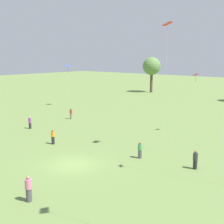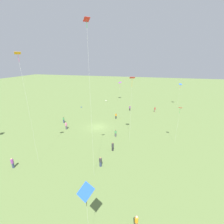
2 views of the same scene
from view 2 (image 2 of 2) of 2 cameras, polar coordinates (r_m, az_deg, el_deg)
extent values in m
plane|color=olive|center=(38.10, -5.51, -5.73)|extent=(240.00, 240.00, 0.00)
cylinder|color=#232328|center=(50.31, 6.80, 0.99)|extent=(0.44, 0.44, 0.77)
cylinder|color=purple|center=(50.09, 6.83, 1.78)|extent=(0.52, 0.52, 0.68)
sphere|color=tan|center=(49.95, 6.86, 2.28)|extent=(0.24, 0.24, 0.24)
cylinder|color=#333D5B|center=(29.29, -33.51, -16.58)|extent=(0.45, 0.45, 0.85)
cylinder|color=purple|center=(28.89, -33.79, -15.35)|extent=(0.53, 0.53, 0.66)
sphere|color=tan|center=(28.66, -33.96, -14.59)|extent=(0.24, 0.24, 0.24)
cylinder|color=#333D5B|center=(25.18, -4.38, -19.07)|extent=(0.53, 0.53, 0.87)
cylinder|color=#333338|center=(24.75, -4.42, -17.78)|extent=(0.62, 0.62, 0.55)
sphere|color=#A87A56|center=(24.51, -4.45, -17.04)|extent=(0.24, 0.24, 0.24)
cylinder|color=#4C4C51|center=(33.37, 1.36, -8.65)|extent=(0.53, 0.53, 0.84)
cylinder|color=#4C9956|center=(33.05, 1.37, -7.58)|extent=(0.62, 0.62, 0.56)
sphere|color=brown|center=(32.87, 1.37, -6.96)|extent=(0.24, 0.24, 0.24)
cylinder|color=#333D5B|center=(42.28, -17.91, -3.35)|extent=(0.37, 0.37, 0.92)
cylinder|color=#4C9956|center=(42.01, -18.02, -2.40)|extent=(0.44, 0.44, 0.59)
sphere|color=brown|center=(41.86, -18.07, -1.87)|extent=(0.24, 0.24, 0.24)
cylinder|color=#4C4C51|center=(38.30, -16.98, -5.63)|extent=(0.56, 0.56, 0.93)
cylinder|color=pink|center=(37.97, -17.10, -4.52)|extent=(0.66, 0.66, 0.68)
sphere|color=#A87A56|center=(37.80, -17.17, -3.88)|extent=(0.24, 0.24, 0.24)
cylinder|color=#232328|center=(43.03, 1.51, -2.00)|extent=(0.50, 0.50, 0.88)
cylinder|color=orange|center=(42.77, 1.52, -1.11)|extent=(0.58, 0.58, 0.55)
sphere|color=brown|center=(42.64, 1.52, -0.61)|extent=(0.24, 0.24, 0.24)
cylinder|color=#847056|center=(50.45, 15.96, 0.48)|extent=(0.46, 0.46, 0.88)
cylinder|color=#B72D2D|center=(50.23, 16.04, 1.27)|extent=(0.54, 0.54, 0.58)
sphere|color=brown|center=(50.11, 16.08, 1.72)|extent=(0.24, 0.24, 0.24)
cylinder|color=#232328|center=(28.68, 0.26, -13.81)|extent=(0.42, 0.42, 0.77)
cylinder|color=#333338|center=(28.28, 0.26, -12.57)|extent=(0.50, 0.50, 0.69)
sphere|color=brown|center=(28.04, 0.26, -11.76)|extent=(0.24, 0.24, 0.24)
cylinder|color=orange|center=(18.21, 9.30, -35.49)|extent=(0.39, 0.39, 0.58)
sphere|color=beige|center=(17.87, 9.38, -34.73)|extent=(0.24, 0.24, 0.24)
cube|color=orange|center=(24.07, -32.33, 18.44)|extent=(1.03, 1.03, 0.30)
cylinder|color=#E54C99|center=(24.05, -32.03, 16.86)|extent=(0.04, 0.04, 0.89)
cylinder|color=silver|center=(25.22, -28.95, -0.78)|extent=(0.01, 0.01, 16.85)
cube|color=red|center=(28.34, 7.71, 12.84)|extent=(1.06, 1.10, 0.37)
cylinder|color=orange|center=(28.47, 7.62, 10.89)|extent=(0.04, 0.04, 1.38)
cylinder|color=silver|center=(29.75, 7.15, 0.36)|extent=(0.01, 0.01, 12.95)
cube|color=red|center=(30.82, 24.59, 1.50)|extent=(0.68, 0.72, 0.29)
cylinder|color=green|center=(31.00, 24.44, 0.41)|extent=(0.04, 0.04, 0.86)
cylinder|color=silver|center=(32.07, 23.67, -4.94)|extent=(0.01, 0.01, 7.55)
cube|color=blue|center=(13.24, -10.02, -27.64)|extent=(1.41, 1.47, 0.64)
cylinder|color=black|center=(13.94, -9.77, -30.29)|extent=(0.04, 0.04, 1.19)
cylinder|color=silver|center=(15.73, -9.20, -35.69)|extent=(0.01, 0.01, 6.42)
cube|color=blue|center=(59.04, 24.63, 9.60)|extent=(1.14, 1.18, 0.39)
cylinder|color=red|center=(59.17, 24.50, 8.71)|extent=(0.04, 0.04, 1.31)
cylinder|color=silver|center=(59.71, 24.10, 5.89)|extent=(0.01, 0.01, 7.88)
cube|color=red|center=(18.23, -9.67, 31.46)|extent=(0.82, 0.82, 0.36)
cylinder|color=green|center=(18.13, -9.57, 29.93)|extent=(0.04, 0.04, 0.61)
cylinder|color=silver|center=(18.80, -7.98, 0.28)|extent=(0.01, 0.01, 19.95)
cube|color=purple|center=(61.69, 3.06, 11.18)|extent=(1.68, 1.68, 0.40)
cylinder|color=#E54C99|center=(61.88, 3.04, 10.02)|extent=(0.04, 0.04, 1.80)
cylinder|color=silver|center=(62.32, 3.00, 7.81)|extent=(0.01, 0.01, 7.40)
cylinder|color=silver|center=(60.65, -2.22, 4.28)|extent=(0.30, 0.59, 0.26)
sphere|color=silver|center=(60.76, -2.54, 4.34)|extent=(0.23, 0.23, 0.23)
cylinder|color=silver|center=(60.72, -2.22, 4.05)|extent=(0.12, 0.12, 0.25)
cube|color=#33518C|center=(54.41, -11.61, 1.85)|extent=(0.36, 0.42, 0.25)
camera|label=1|loc=(33.58, -52.88, 1.15)|focal=50.00mm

